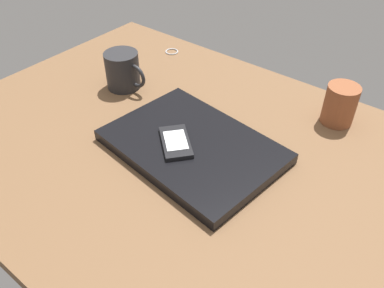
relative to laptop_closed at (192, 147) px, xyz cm
name	(u,v)px	position (x,y,z in cm)	size (l,w,h in cm)	color
desk_surface	(199,160)	(1.77, 0.18, -2.71)	(120.00, 80.00, 3.00)	brown
laptop_closed	(192,147)	(0.00, 0.00, 0.00)	(35.13, 24.69, 2.42)	black
cell_phone_on_laptop	(176,142)	(-2.32, -2.43, 1.70)	(11.46, 10.92, 1.05)	black
pen_cup	(340,105)	(19.25, 28.94, 3.38)	(7.17, 7.17, 9.18)	brown
key_ring	(172,52)	(-32.84, 31.71, -1.03)	(3.87, 3.87, 0.36)	silver
coffee_mug	(123,71)	(-29.66, 9.40, 3.50)	(12.02, 8.54, 9.41)	#262628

